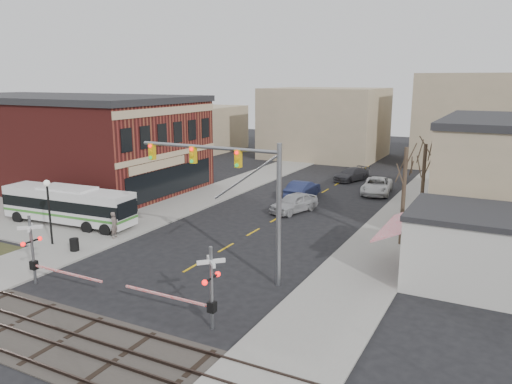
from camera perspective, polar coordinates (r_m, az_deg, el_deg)
ground at (r=29.78m, az=-9.46°, el=-9.68°), size 160.00×160.00×0.00m
sidewalk_west at (r=50.68m, az=-4.57°, el=-0.04°), size 5.00×60.00×0.12m
sidewalk_east at (r=43.94m, az=16.98°, el=-2.58°), size 5.00×60.00×0.12m
plaza_west at (r=48.49m, az=-27.06°, el=-2.03°), size 20.00×10.00×0.11m
ballast_strip at (r=24.51m, az=-21.13°, el=-15.51°), size 160.00×5.00×0.06m
rail_tracks at (r=24.46m, az=-21.15°, el=-15.32°), size 160.00×3.91×0.14m
brick_building at (r=58.23m, az=-21.67°, el=5.51°), size 30.40×15.40×9.60m
awning_shop at (r=30.27m, az=24.68°, el=-5.97°), size 9.74×6.20×4.30m
tree_east_a at (r=35.30m, az=16.50°, el=-0.50°), size 0.28×0.28×6.75m
tree_east_b at (r=41.09m, az=18.53°, el=0.87°), size 0.28×0.28×6.30m
tree_east_c at (r=48.79m, az=20.32°, el=3.07°), size 0.28×0.28×7.20m
transit_bus at (r=41.80m, az=-20.65°, el=-1.36°), size 11.49×3.32×2.92m
traffic_signal_mast at (r=27.91m, az=-2.17°, el=1.21°), size 9.17×0.30×8.00m
rr_crossing_west at (r=30.29m, az=-23.68°, el=-6.26°), size 5.60×1.36×4.00m
rr_crossing_east at (r=23.38m, az=-6.00°, el=-10.79°), size 5.60×1.36×4.00m
street_lamp at (r=36.71m, az=-22.66°, el=-0.72°), size 0.44×0.44×4.53m
trash_bin at (r=35.47m, az=-20.05°, el=-5.67°), size 0.60×0.60×0.83m
car_a at (r=43.29m, az=4.35°, el=-1.22°), size 3.35×5.25×1.66m
car_b at (r=48.45m, az=5.34°, el=0.31°), size 1.85×5.22×1.72m
car_c at (r=51.55m, az=13.64°, el=0.69°), size 3.30×6.00×1.59m
car_d at (r=57.57m, az=10.83°, el=1.99°), size 3.60×5.34×1.44m
pedestrian_near at (r=37.19m, az=-15.89°, el=-3.65°), size 0.62×0.79×1.92m
pedestrian_far at (r=40.70m, az=-14.02°, el=-2.22°), size 1.10×1.09×1.79m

